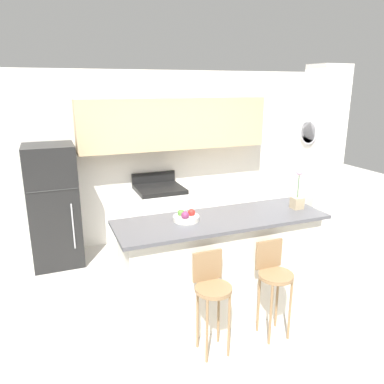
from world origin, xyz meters
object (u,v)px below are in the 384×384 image
Objects in this scene: stove_range at (160,216)px; bar_stool_left at (212,290)px; fruit_bowl at (186,217)px; refrigerator at (54,206)px; orchid_vase at (297,197)px; bar_stool_right at (274,276)px.

stove_range reaches higher than bar_stool_left.
stove_range is 2.01m from fruit_bowl.
orchid_vase is at bearing -39.24° from refrigerator.
bar_stool_right is 2.16× the size of orchid_vase.
orchid_vase is at bearing 20.51° from bar_stool_left.
fruit_bowl is (-0.30, -1.88, 0.66)m from stove_range.
orchid_vase reaches higher than bar_stool_right.
bar_stool_left is at bearing -85.94° from fruit_bowl.
refrigerator reaches higher than stove_range.
stove_range is 2.47× the size of orchid_vase.
refrigerator is 6.47× the size of fruit_bowl.
bar_stool_right is (0.64, 0.00, 0.00)m from bar_stool_left.
orchid_vase is (2.38, -1.95, 0.40)m from refrigerator.
orchid_vase is at bearing -3.83° from fruit_bowl.
orchid_vase is at bearing 39.03° from bar_stool_right.
fruit_bowl is at bearing -99.06° from stove_range.
bar_stool_right is at bearing -81.11° from stove_range.
bar_stool_right is at bearing 0.00° from bar_stool_left.
fruit_bowl is (-1.22, 0.08, -0.09)m from orchid_vase.
refrigerator is at bearing 140.76° from orchid_vase.
bar_stool_right is at bearing -52.47° from refrigerator.
bar_stool_left is 1.00× the size of bar_stool_right.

